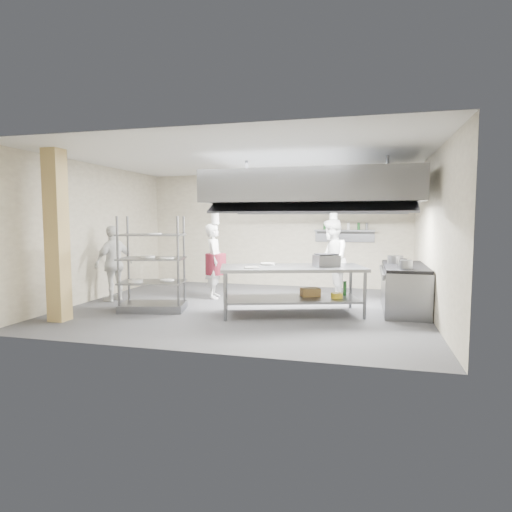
% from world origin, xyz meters
% --- Properties ---
extents(floor, '(7.00, 7.00, 0.00)m').
position_xyz_m(floor, '(0.00, 0.00, 0.00)').
color(floor, '#282829').
rests_on(floor, ground).
extents(ceiling, '(7.00, 7.00, 0.00)m').
position_xyz_m(ceiling, '(0.00, 0.00, 3.00)').
color(ceiling, silver).
rests_on(ceiling, wall_back).
extents(wall_back, '(7.00, 0.00, 7.00)m').
position_xyz_m(wall_back, '(0.00, 3.00, 1.50)').
color(wall_back, tan).
rests_on(wall_back, ground).
extents(wall_left, '(0.00, 6.00, 6.00)m').
position_xyz_m(wall_left, '(-3.50, 0.00, 1.50)').
color(wall_left, tan).
rests_on(wall_left, ground).
extents(wall_right, '(0.00, 6.00, 6.00)m').
position_xyz_m(wall_right, '(3.50, 0.00, 1.50)').
color(wall_right, tan).
rests_on(wall_right, ground).
extents(column, '(0.30, 0.30, 3.00)m').
position_xyz_m(column, '(-2.90, -1.90, 1.50)').
color(column, tan).
rests_on(column, floor).
extents(exhaust_hood, '(4.00, 2.50, 0.60)m').
position_xyz_m(exhaust_hood, '(1.30, 0.40, 2.40)').
color(exhaust_hood, slate).
rests_on(exhaust_hood, ceiling).
extents(hood_strip_a, '(1.60, 0.12, 0.04)m').
position_xyz_m(hood_strip_a, '(0.40, 0.40, 2.08)').
color(hood_strip_a, white).
rests_on(hood_strip_a, exhaust_hood).
extents(hood_strip_b, '(1.60, 0.12, 0.04)m').
position_xyz_m(hood_strip_b, '(2.20, 0.40, 2.08)').
color(hood_strip_b, white).
rests_on(hood_strip_b, exhaust_hood).
extents(wall_shelf, '(1.50, 0.28, 0.04)m').
position_xyz_m(wall_shelf, '(1.80, 2.84, 1.50)').
color(wall_shelf, slate).
rests_on(wall_shelf, wall_back).
extents(island, '(2.86, 1.84, 0.91)m').
position_xyz_m(island, '(1.00, -0.38, 0.46)').
color(island, gray).
rests_on(island, floor).
extents(island_worktop, '(2.86, 1.84, 0.06)m').
position_xyz_m(island_worktop, '(1.00, -0.38, 0.88)').
color(island_worktop, slate).
rests_on(island_worktop, island).
extents(island_undershelf, '(2.63, 1.67, 0.04)m').
position_xyz_m(island_undershelf, '(1.00, -0.38, 0.30)').
color(island_undershelf, slate).
rests_on(island_undershelf, island).
extents(pass_rack, '(1.37, 0.99, 1.85)m').
position_xyz_m(pass_rack, '(-1.70, -0.74, 0.92)').
color(pass_rack, slate).
rests_on(pass_rack, floor).
extents(cooking_range, '(0.80, 2.00, 0.84)m').
position_xyz_m(cooking_range, '(3.08, 0.50, 0.42)').
color(cooking_range, gray).
rests_on(cooking_range, floor).
extents(range_top, '(0.78, 1.96, 0.06)m').
position_xyz_m(range_top, '(3.08, 0.50, 0.87)').
color(range_top, black).
rests_on(range_top, cooking_range).
extents(chef_head, '(0.55, 0.70, 1.68)m').
position_xyz_m(chef_head, '(-0.98, 0.82, 0.84)').
color(chef_head, white).
rests_on(chef_head, floor).
extents(chef_line, '(0.77, 0.94, 1.80)m').
position_xyz_m(chef_line, '(1.60, 1.30, 0.90)').
color(chef_line, white).
rests_on(chef_line, floor).
extents(chef_plating, '(0.69, 1.05, 1.66)m').
position_xyz_m(chef_plating, '(-3.00, -0.02, 0.83)').
color(chef_plating, white).
rests_on(chef_plating, floor).
extents(griddle, '(0.54, 0.51, 0.21)m').
position_xyz_m(griddle, '(1.62, -0.20, 1.02)').
color(griddle, slate).
rests_on(griddle, island_worktop).
extents(wicker_basket, '(0.42, 0.36, 0.15)m').
position_xyz_m(wicker_basket, '(1.32, -0.16, 0.40)').
color(wicker_basket, olive).
rests_on(wicker_basket, island_undershelf).
extents(stockpot, '(0.24, 0.24, 0.17)m').
position_xyz_m(stockpot, '(2.88, 0.68, 0.98)').
color(stockpot, gray).
rests_on(stockpot, range_top).
extents(plate_stack, '(0.28, 0.28, 0.05)m').
position_xyz_m(plate_stack, '(-1.70, -0.74, 0.59)').
color(plate_stack, white).
rests_on(plate_stack, pass_rack).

